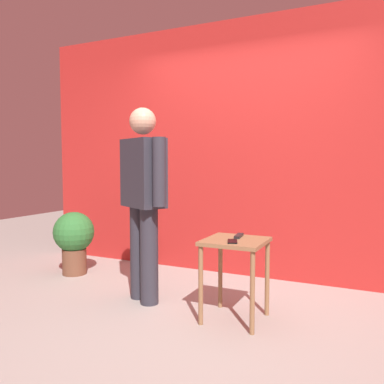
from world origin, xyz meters
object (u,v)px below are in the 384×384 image
(side_table, at_px, (235,255))
(tv_remote, at_px, (239,236))
(standing_person, at_px, (143,194))
(potted_plant, at_px, (74,237))
(cell_phone, at_px, (232,241))

(side_table, xyz_separation_m, tv_remote, (-0.01, 0.10, 0.13))
(standing_person, xyz_separation_m, potted_plant, (-1.15, 0.38, -0.54))
(cell_phone, xyz_separation_m, tv_remote, (-0.02, 0.21, 0.01))
(standing_person, height_order, side_table, standing_person)
(potted_plant, bearing_deg, side_table, -12.46)
(side_table, relative_size, cell_phone, 4.41)
(cell_phone, bearing_deg, standing_person, 148.75)
(potted_plant, bearing_deg, standing_person, -18.45)
(standing_person, bearing_deg, cell_phone, -10.67)
(side_table, bearing_deg, potted_plant, 167.54)
(tv_remote, bearing_deg, side_table, -93.07)
(cell_phone, relative_size, potted_plant, 0.21)
(cell_phone, height_order, potted_plant, potted_plant)
(side_table, relative_size, tv_remote, 3.73)
(side_table, bearing_deg, cell_phone, -82.30)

